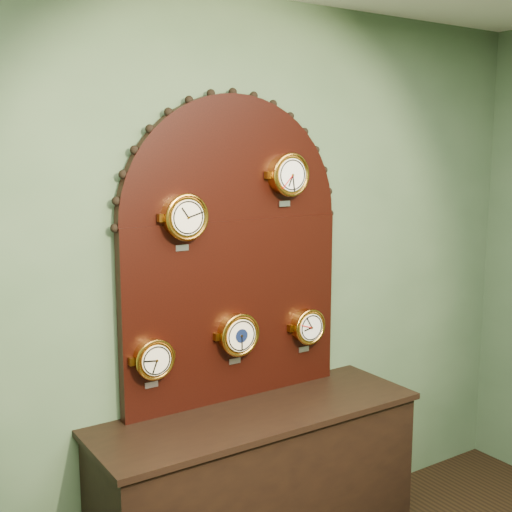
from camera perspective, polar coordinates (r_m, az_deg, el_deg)
wall_back at (r=3.29m, az=-2.40°, el=-2.51°), size 4.00×0.00×4.00m
shop_counter at (r=3.43m, az=0.20°, el=-19.91°), size 1.60×0.50×0.80m
display_board at (r=3.21m, az=-1.96°, el=1.29°), size 1.26×0.06×1.53m
roman_clock at (r=2.99m, az=-6.19°, el=3.38°), size 0.22×0.08×0.27m
arabic_clock at (r=3.28m, az=2.84°, el=7.05°), size 0.22×0.08×0.27m
hygrometer at (r=3.05m, az=-8.87°, el=-8.79°), size 0.19×0.08×0.24m
barometer at (r=3.24m, az=-1.57°, el=-6.80°), size 0.22×0.08×0.27m
tide_clock at (r=3.49m, az=4.50°, el=-6.09°), size 0.19×0.08×0.24m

